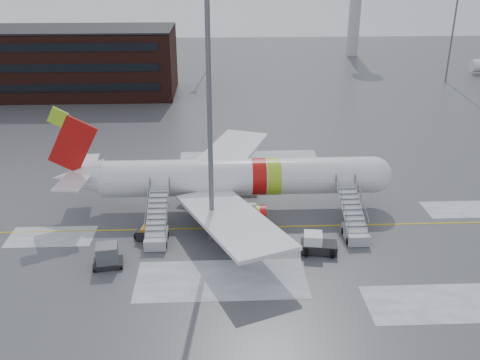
{
  "coord_description": "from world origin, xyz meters",
  "views": [
    {
      "loc": [
        -6.15,
        -47.27,
        24.61
      ],
      "look_at": [
        -3.94,
        1.52,
        4.0
      ],
      "focal_mm": 40.0,
      "sensor_mm": 36.0,
      "label": 1
    }
  ],
  "objects_px": {
    "airliner": "(230,178)",
    "uld_container": "(107,256)",
    "pushback_tug": "(317,244)",
    "airstair_fwd": "(354,225)",
    "baggage_tractor": "(148,234)",
    "airstair_aft": "(157,229)",
    "light_mast_near": "(209,90)"
  },
  "relations": [
    {
      "from": "uld_container",
      "to": "light_mast_near",
      "type": "relative_size",
      "value": 0.1
    },
    {
      "from": "airstair_fwd",
      "to": "uld_container",
      "type": "xyz_separation_m",
      "value": [
        -22.29,
        -4.45,
        -0.12
      ]
    },
    {
      "from": "airstair_aft",
      "to": "pushback_tug",
      "type": "xyz_separation_m",
      "value": [
        14.47,
        -2.92,
        -0.26
      ]
    },
    {
      "from": "pushback_tug",
      "to": "baggage_tractor",
      "type": "bearing_deg",
      "value": 169.23
    },
    {
      "from": "airstair_aft",
      "to": "baggage_tractor",
      "type": "distance_m",
      "value": 1.04
    },
    {
      "from": "airstair_aft",
      "to": "baggage_tractor",
      "type": "bearing_deg",
      "value": 179.32
    },
    {
      "from": "pushback_tug",
      "to": "uld_container",
      "type": "xyz_separation_m",
      "value": [
        -18.24,
        -1.53,
        0.13
      ]
    },
    {
      "from": "airliner",
      "to": "airstair_fwd",
      "type": "bearing_deg",
      "value": -29.56
    },
    {
      "from": "airstair_aft",
      "to": "uld_container",
      "type": "relative_size",
      "value": 2.85
    },
    {
      "from": "uld_container",
      "to": "light_mast_near",
      "type": "distance_m",
      "value": 16.56
    },
    {
      "from": "airliner",
      "to": "pushback_tug",
      "type": "distance_m",
      "value": 12.33
    },
    {
      "from": "airliner",
      "to": "light_mast_near",
      "type": "bearing_deg",
      "value": -106.31
    },
    {
      "from": "light_mast_near",
      "to": "airstair_fwd",
      "type": "bearing_deg",
      "value": -0.68
    },
    {
      "from": "baggage_tractor",
      "to": "pushback_tug",
      "type": "bearing_deg",
      "value": -10.77
    },
    {
      "from": "uld_container",
      "to": "light_mast_near",
      "type": "xyz_separation_m",
      "value": [
        8.9,
        4.61,
        13.18
      ]
    },
    {
      "from": "pushback_tug",
      "to": "baggage_tractor",
      "type": "distance_m",
      "value": 15.65
    },
    {
      "from": "pushback_tug",
      "to": "airstair_aft",
      "type": "bearing_deg",
      "value": 168.61
    },
    {
      "from": "airstair_fwd",
      "to": "pushback_tug",
      "type": "height_order",
      "value": "airstair_fwd"
    },
    {
      "from": "pushback_tug",
      "to": "uld_container",
      "type": "distance_m",
      "value": 18.31
    },
    {
      "from": "airstair_fwd",
      "to": "pushback_tug",
      "type": "relative_size",
      "value": 2.25
    },
    {
      "from": "airliner",
      "to": "airstair_aft",
      "type": "xyz_separation_m",
      "value": [
        -6.99,
        -6.54,
        -2.35
      ]
    },
    {
      "from": "airstair_aft",
      "to": "pushback_tug",
      "type": "height_order",
      "value": "airstair_aft"
    },
    {
      "from": "airliner",
      "to": "baggage_tractor",
      "type": "height_order",
      "value": "airliner"
    },
    {
      "from": "airliner",
      "to": "pushback_tug",
      "type": "xyz_separation_m",
      "value": [
        7.48,
        -9.45,
        -2.61
      ]
    },
    {
      "from": "pushback_tug",
      "to": "baggage_tractor",
      "type": "relative_size",
      "value": 1.31
    },
    {
      "from": "airliner",
      "to": "light_mast_near",
      "type": "height_order",
      "value": "light_mast_near"
    },
    {
      "from": "baggage_tractor",
      "to": "light_mast_near",
      "type": "distance_m",
      "value": 14.85
    },
    {
      "from": "airliner",
      "to": "uld_container",
      "type": "distance_m",
      "value": 15.58
    },
    {
      "from": "airstair_aft",
      "to": "light_mast_near",
      "type": "distance_m",
      "value": 14.03
    },
    {
      "from": "baggage_tractor",
      "to": "uld_container",
      "type": "bearing_deg",
      "value": -122.75
    },
    {
      "from": "airstair_aft",
      "to": "light_mast_near",
      "type": "relative_size",
      "value": 0.28
    },
    {
      "from": "airstair_aft",
      "to": "uld_container",
      "type": "distance_m",
      "value": 5.83
    }
  ]
}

